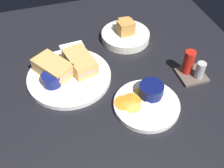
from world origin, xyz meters
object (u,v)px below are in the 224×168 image
object	(u,v)px
sandwich_half_far	(53,68)
spoon_by_dark_ramekin	(66,76)
plate_sandwich_main	(69,77)
bread_basket_rear	(125,34)
ramekin_dark_sauce	(52,79)
plate_chips_companion	(147,105)
condiment_caddy	(192,68)
ramekin_light_gravy	(151,90)
spoon_by_gravy_ramekin	(159,98)
sandwich_half_near	(80,62)

from	to	relation	value
sandwich_half_far	spoon_by_dark_ramekin	size ratio (longest dim) A/B	1.55
plate_sandwich_main	bread_basket_rear	bearing A→B (deg)	120.88
ramekin_dark_sauce	plate_chips_companion	xyz separation A→B (cm)	(16.80, 26.14, -2.96)
condiment_caddy	plate_chips_companion	bearing A→B (deg)	-66.93
bread_basket_rear	sandwich_half_far	bearing A→B (deg)	-67.29
ramekin_dark_sauce	spoon_by_dark_ramekin	bearing A→B (deg)	112.50
spoon_by_dark_ramekin	plate_chips_companion	xyz separation A→B (cm)	(18.80, 21.33, -1.16)
plate_chips_companion	ramekin_dark_sauce	bearing A→B (deg)	-122.74
ramekin_light_gravy	bread_basket_rear	bearing A→B (deg)	175.47
plate_sandwich_main	spoon_by_gravy_ramekin	world-z (taller)	spoon_by_gravy_ramekin
spoon_by_dark_ramekin	bread_basket_rear	bearing A→B (deg)	120.52
plate_sandwich_main	spoon_by_dark_ramekin	world-z (taller)	spoon_by_dark_ramekin
spoon_by_dark_ramekin	bread_basket_rear	xyz separation A→B (cm)	(-15.53, 26.35, 0.35)
plate_chips_companion	bread_basket_rear	size ratio (longest dim) A/B	1.09
sandwich_half_near	spoon_by_gravy_ramekin	size ratio (longest dim) A/B	1.46
ramekin_dark_sauce	plate_chips_companion	bearing A→B (deg)	57.26
sandwich_half_near	condiment_caddy	world-z (taller)	condiment_caddy
plate_sandwich_main	bread_basket_rear	distance (cm)	29.51
spoon_by_dark_ramekin	ramekin_dark_sauce	bearing A→B (deg)	-67.50
sandwich_half_far	plate_chips_companion	size ratio (longest dim) A/B	0.74
ramekin_light_gravy	bread_basket_rear	xyz separation A→B (cm)	(-31.28, 2.48, -1.41)
plate_chips_companion	sandwich_half_far	bearing A→B (deg)	-131.10
spoon_by_gravy_ramekin	bread_basket_rear	xyz separation A→B (cm)	(-33.67, 0.58, 0.35)
spoon_by_dark_ramekin	bread_basket_rear	size ratio (longest dim) A/B	0.52
spoon_by_dark_ramekin	ramekin_light_gravy	size ratio (longest dim) A/B	1.27
sandwich_half_far	condiment_caddy	world-z (taller)	condiment_caddy
sandwich_half_far	condiment_caddy	xyz separation A→B (cm)	(13.46, 44.50, -0.59)
plate_chips_companion	spoon_by_gravy_ramekin	xyz separation A→B (cm)	(-0.66, 4.44, 1.16)
ramekin_dark_sauce	plate_chips_companion	distance (cm)	31.21
plate_sandwich_main	bread_basket_rear	world-z (taller)	bread_basket_rear
bread_basket_rear	plate_chips_companion	bearing A→B (deg)	-8.32
ramekin_dark_sauce	bread_basket_rear	world-z (taller)	bread_basket_rear
plate_chips_companion	bread_basket_rear	distance (cm)	34.73
sandwich_half_far	ramekin_light_gravy	xyz separation A→B (cm)	(18.73, 27.51, -0.27)
plate_sandwich_main	ramekin_dark_sauce	world-z (taller)	ramekin_dark_sauce
ramekin_light_gravy	spoon_by_gravy_ramekin	bearing A→B (deg)	38.49
plate_sandwich_main	sandwich_half_near	distance (cm)	6.24
ramekin_light_gravy	condiment_caddy	size ratio (longest dim) A/B	0.80
plate_sandwich_main	ramekin_dark_sauce	size ratio (longest dim) A/B	4.47
ramekin_dark_sauce	spoon_by_dark_ramekin	xyz separation A→B (cm)	(-1.99, 4.81, -1.79)
plate_sandwich_main	condiment_caddy	distance (cm)	41.35
spoon_by_gravy_ramekin	plate_chips_companion	bearing A→B (deg)	-81.56
spoon_by_dark_ramekin	plate_chips_companion	world-z (taller)	spoon_by_dark_ramekin
ramekin_light_gravy	spoon_by_dark_ramekin	bearing A→B (deg)	-123.42
ramekin_light_gravy	bread_basket_rear	world-z (taller)	bread_basket_rear
bread_basket_rear	spoon_by_gravy_ramekin	bearing A→B (deg)	-0.98
plate_sandwich_main	condiment_caddy	xyz separation A→B (cm)	(10.88, 39.81, 2.61)
plate_sandwich_main	sandwich_half_far	bearing A→B (deg)	-118.73
bread_basket_rear	spoon_by_dark_ramekin	bearing A→B (deg)	-59.48
spoon_by_gravy_ramekin	bread_basket_rear	world-z (taller)	bread_basket_rear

